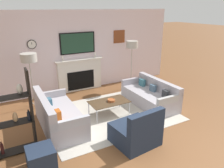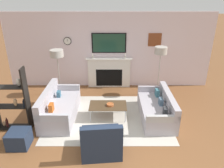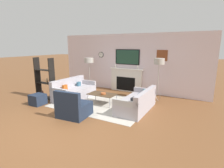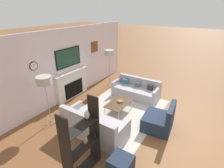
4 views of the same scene
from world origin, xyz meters
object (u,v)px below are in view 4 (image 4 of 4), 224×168
couch_left (94,126)px  decorative_bowl (120,101)px  coffee_table (119,103)px  couch_right (136,91)px  floor_lamp_right (109,53)px  shelf_unit (82,142)px  ottoman (121,165)px  floor_lamp_left (44,81)px  armchair (159,121)px

couch_left → decorative_bowl: (1.45, -0.02, 0.13)m
coffee_table → couch_right: bearing=0.4°
coffee_table → floor_lamp_right: 2.55m
shelf_unit → decorative_bowl: bearing=11.4°
couch_right → ottoman: (-3.45, -1.25, -0.07)m
decorative_bowl → shelf_unit: bearing=-168.6°
coffee_table → floor_lamp_right: size_ratio=0.62×
floor_lamp_left → shelf_unit: 2.26m
shelf_unit → ottoman: bearing=-62.0°
shelf_unit → couch_left: bearing=26.7°
couch_right → shelf_unit: (-3.84, -0.53, 0.52)m
couch_left → coffee_table: size_ratio=1.79×
couch_right → armchair: (-1.53, -1.47, 0.01)m
couch_left → floor_lamp_right: size_ratio=1.11×
couch_left → decorative_bowl: size_ratio=8.91×
shelf_unit → floor_lamp_right: bearing=26.1°
armchair → ottoman: bearing=173.7°
armchair → floor_lamp_right: floor_lamp_right is taller
couch_right → decorative_bowl: 1.35m
coffee_table → shelf_unit: shelf_unit is taller
floor_lamp_left → ottoman: size_ratio=3.31×
floor_lamp_right → shelf_unit: 4.66m
floor_lamp_right → shelf_unit: shelf_unit is taller
floor_lamp_left → couch_right: bearing=-25.8°
decorative_bowl → shelf_unit: size_ratio=0.12×
couch_right → decorative_bowl: couch_right is taller
floor_lamp_right → shelf_unit: (-4.13, -2.02, -0.75)m
shelf_unit → couch_right: bearing=7.8°
couch_right → floor_lamp_left: bearing=154.2°
couch_left → shelf_unit: (-1.05, -0.53, 0.49)m
floor_lamp_left → shelf_unit: size_ratio=0.94×
couch_right → shelf_unit: shelf_unit is taller
coffee_table → ottoman: size_ratio=2.18×
couch_left → ottoman: (-0.66, -1.25, -0.09)m
floor_lamp_left → floor_lamp_right: size_ratio=0.94×
couch_left → coffee_table: 1.39m
floor_lamp_left → floor_lamp_right: 3.38m
coffee_table → shelf_unit: size_ratio=0.62×
couch_right → shelf_unit: size_ratio=1.09×
floor_lamp_right → ottoman: (-3.75, -2.75, -1.34)m
floor_lamp_right → shelf_unit: bearing=-153.9°
couch_right → coffee_table: (-1.40, -0.01, 0.10)m
couch_right → ottoman: bearing=-160.0°
couch_left → couch_right: (2.79, 0.00, -0.03)m
shelf_unit → armchair: bearing=-22.1°
couch_left → armchair: size_ratio=1.98×
couch_left → coffee_table: bearing=-0.3°
couch_right → floor_lamp_left: (-3.09, 1.49, 1.18)m
decorative_bowl → armchair: bearing=-97.4°
coffee_table → floor_lamp_right: bearing=41.6°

